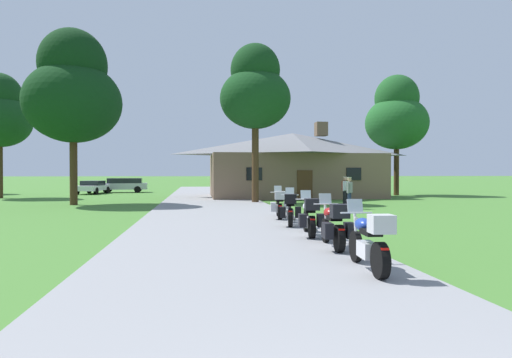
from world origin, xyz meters
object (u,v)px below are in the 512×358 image
at_px(bystander_red_shirt_beside_signpost, 345,189).
at_px(parked_silver_suv_far_left, 124,185).
at_px(bystander_gray_shirt_by_tree, 349,191).
at_px(tree_right_of_lodge, 397,116).
at_px(motorcycle_blue_nearest_to_camera, 370,241).
at_px(motorcycle_green_fourth_in_row, 290,210).
at_px(motorcycle_red_second_in_row, 334,226).
at_px(tree_left_near, 73,91).
at_px(motorcycle_yellow_farthest_in_row, 279,205).
at_px(parked_white_sedan_far_left, 93,187).
at_px(bystander_white_shirt_near_lodge, 346,189).
at_px(tree_by_lodge_front, 255,91).
at_px(motorcycle_white_third_in_row, 310,217).

bearing_deg(bystander_red_shirt_beside_signpost, parked_silver_suv_far_left, -87.19).
distance_m(bystander_gray_shirt_by_tree, tree_right_of_lodge, 16.86).
bearing_deg(motorcycle_blue_nearest_to_camera, bystander_gray_shirt_by_tree, 75.33).
relative_size(motorcycle_green_fourth_in_row, bystander_gray_shirt_by_tree, 1.23).
bearing_deg(motorcycle_red_second_in_row, tree_left_near, 126.49).
distance_m(motorcycle_red_second_in_row, motorcycle_yellow_farthest_in_row, 7.14).
bearing_deg(bystander_gray_shirt_by_tree, motorcycle_red_second_in_row, -164.19).
distance_m(motorcycle_green_fourth_in_row, parked_white_sedan_far_left, 29.20).
bearing_deg(motorcycle_blue_nearest_to_camera, parked_white_sedan_far_left, 114.56).
height_order(motorcycle_green_fourth_in_row, bystander_gray_shirt_by_tree, bystander_gray_shirt_by_tree).
xyz_separation_m(bystander_red_shirt_beside_signpost, parked_silver_suv_far_left, (-16.11, 18.19, -0.17)).
bearing_deg(tree_right_of_lodge, motorcycle_blue_nearest_to_camera, -116.48).
bearing_deg(tree_left_near, motorcycle_yellow_farthest_in_row, -42.51).
bearing_deg(bystander_white_shirt_near_lodge, bystander_gray_shirt_by_tree, 42.45).
bearing_deg(motorcycle_red_second_in_row, motorcycle_green_fourth_in_row, 95.10).
relative_size(motorcycle_yellow_farthest_in_row, bystander_gray_shirt_by_tree, 1.23).
bearing_deg(tree_by_lodge_front, tree_left_near, -178.16).
bearing_deg(parked_silver_suv_far_left, bystander_gray_shirt_by_tree, -148.63).
bearing_deg(parked_silver_suv_far_left, tree_right_of_lodge, -113.21).
bearing_deg(bystander_red_shirt_beside_signpost, motorcycle_green_fourth_in_row, 23.06).
height_order(motorcycle_blue_nearest_to_camera, motorcycle_white_third_in_row, same).
height_order(motorcycle_green_fourth_in_row, motorcycle_yellow_farthest_in_row, same).
bearing_deg(motorcycle_white_third_in_row, bystander_white_shirt_near_lodge, 73.94).
relative_size(tree_by_lodge_front, tree_right_of_lodge, 0.98).
bearing_deg(parked_silver_suv_far_left, bystander_red_shirt_beside_signpost, -142.29).
height_order(bystander_white_shirt_near_lodge, bystander_red_shirt_beside_signpost, bystander_red_shirt_beside_signpost).
height_order(motorcycle_green_fourth_in_row, tree_left_near, tree_left_near).
xyz_separation_m(motorcycle_yellow_farthest_in_row, tree_left_near, (-10.62, 9.73, 6.15)).
xyz_separation_m(motorcycle_blue_nearest_to_camera, motorcycle_green_fourth_in_row, (0.04, 7.20, -0.01)).
bearing_deg(parked_white_sedan_far_left, motorcycle_red_second_in_row, -58.31).
distance_m(motorcycle_red_second_in_row, motorcycle_green_fourth_in_row, 4.76).
bearing_deg(tree_left_near, tree_by_lodge_front, 1.84).
xyz_separation_m(bystander_white_shirt_near_lodge, bystander_red_shirt_beside_signpost, (0.10, 0.50, 0.02)).
bearing_deg(motorcycle_blue_nearest_to_camera, motorcycle_white_third_in_row, 92.98).
bearing_deg(bystander_red_shirt_beside_signpost, bystander_white_shirt_near_lodge, 39.54).
height_order(tree_right_of_lodge, tree_left_near, tree_left_near).
xyz_separation_m(motorcycle_white_third_in_row, motorcycle_green_fourth_in_row, (-0.02, 2.59, 0.00)).
bearing_deg(parked_silver_suv_far_left, motorcycle_green_fourth_in_row, -163.92).
distance_m(motorcycle_blue_nearest_to_camera, bystander_gray_shirt_by_tree, 15.22).
bearing_deg(bystander_gray_shirt_by_tree, tree_left_near, 109.58).
bearing_deg(tree_left_near, bystander_white_shirt_near_lodge, -7.10).
xyz_separation_m(bystander_gray_shirt_by_tree, tree_by_lodge_front, (-4.36, 5.23, 6.18)).
xyz_separation_m(bystander_red_shirt_beside_signpost, tree_left_near, (-16.25, 1.51, 5.81)).
bearing_deg(bystander_gray_shirt_by_tree, bystander_red_shirt_beside_signpost, 21.96).
relative_size(motorcycle_red_second_in_row, tree_right_of_lodge, 0.20).
height_order(motorcycle_yellow_farthest_in_row, bystander_white_shirt_near_lodge, bystander_white_shirt_near_lodge).
bearing_deg(motorcycle_yellow_farthest_in_row, bystander_red_shirt_beside_signpost, 62.93).
bearing_deg(tree_by_lodge_front, motorcycle_red_second_in_row, -91.15).
height_order(motorcycle_white_third_in_row, bystander_red_shirt_beside_signpost, bystander_red_shirt_beside_signpost).
bearing_deg(parked_white_sedan_far_left, bystander_gray_shirt_by_tree, -38.12).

